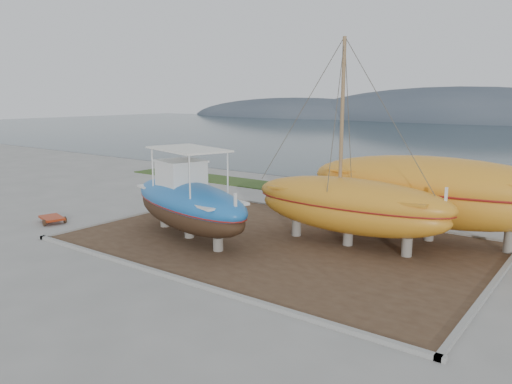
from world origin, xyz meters
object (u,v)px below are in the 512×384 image
Objects in this scene: white_dinghy at (181,205)px; orange_bare_hull at (431,200)px; red_trailer at (52,220)px; blue_caique at (188,193)px; orange_sailboat at (351,144)px.

orange_bare_hull reaches higher than white_dinghy.
red_trailer is at bearing -157.07° from orange_bare_hull.
blue_caique is at bearing -149.03° from orange_bare_hull.
orange_sailboat is at bearing -11.94° from white_dinghy.
blue_caique is 8.44m from red_trailer.
orange_sailboat is 16.04m from red_trailer.
blue_caique is 11.08m from orange_bare_hull.
red_trailer is (-4.58, -5.00, -0.50)m from white_dinghy.
orange_sailboat is 4.01× the size of red_trailer.
orange_sailboat is (6.50, 3.34, 2.38)m from blue_caique.
red_trailer is (-7.91, -2.18, -2.00)m from blue_caique.
blue_caique reaches higher than orange_bare_hull.
orange_bare_hull is 5.00× the size of red_trailer.
orange_bare_hull is (2.64, 2.91, -2.60)m from orange_sailboat.
orange_sailboat is at bearing -135.60° from orange_bare_hull.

